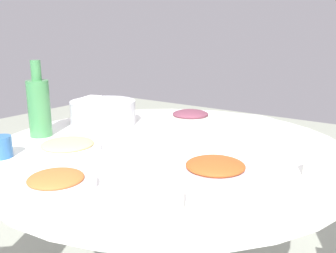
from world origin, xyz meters
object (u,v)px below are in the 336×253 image
Objects in this scene: tea_cup_near at (168,197)px; tea_cup_side at (317,167)px; rice_bowl at (103,112)px; round_dining_table at (169,179)px; soup_bowl at (242,131)px; dish_stirfry at (215,168)px; tea_cup_far at (0,147)px; dish_tofu_braise at (56,182)px; dish_eggplant at (190,116)px; dish_noodles at (68,146)px; green_bottle at (39,106)px.

tea_cup_near is 0.43m from tea_cup_side.
rice_bowl is at bearing -6.39° from tea_cup_side.
soup_bowl reaches higher than round_dining_table.
rice_bowl is at bearing -19.65° from dish_stirfry.
round_dining_table is at bearing -2.32° from tea_cup_side.
tea_cup_near reaches higher than round_dining_table.
dish_stirfry is (-0.65, 0.23, -0.03)m from rice_bowl.
tea_cup_far is at bearing 50.15° from round_dining_table.
soup_bowl is 1.32× the size of dish_tofu_braise.
dish_eggplant is at bearing -82.18° from dish_tofu_braise.
rice_bowl is at bearing -55.33° from dish_tofu_braise.
dish_tofu_braise is at bearing 124.67° from rice_bowl.
soup_bowl is at bearing -131.44° from dish_noodles.
green_bottle is 4.05× the size of tea_cup_side.
soup_bowl is 1.24× the size of dish_noodles.
green_bottle reaches higher than dish_noodles.
green_bottle is at bearing -32.53° from dish_tofu_braise.
tea_cup_side is at bearing -149.66° from dish_stirfry.
dish_stirfry is 0.49m from dish_noodles.
tea_cup_far is (-0.05, 0.48, -0.02)m from rice_bowl.
tea_cup_side is (-0.21, -0.38, -0.00)m from tea_cup_near.
tea_cup_far is at bearing 22.88° from dish_stirfry.
soup_bowl is at bearing -35.80° from tea_cup_side.
tea_cup_near is 0.62m from tea_cup_far.
green_bottle is 0.76m from tea_cup_near.
tea_cup_near reaches higher than dish_eggplant.
dish_noodles is 3.10× the size of tea_cup_side.
tea_cup_side is at bearing 144.20° from soup_bowl.
tea_cup_near reaches higher than dish_noodles.
round_dining_table is 6.04× the size of dish_tofu_braise.
dish_noodles is at bearing 116.44° from rice_bowl.
green_bottle reaches higher than tea_cup_side.
dish_stirfry reaches higher than dish_tofu_braise.
tea_cup_far reaches higher than dish_eggplant.
rice_bowl is 0.65m from dish_tofu_braise.
dish_eggplant is 0.62m from green_bottle.
dish_noodles is at bearing -16.67° from tea_cup_near.
green_bottle is at bearing -16.34° from tea_cup_near.
rice_bowl is 0.27m from green_bottle.
tea_cup_far is at bearing 50.11° from soup_bowl.
soup_bowl is 1.23× the size of dish_eggplant.
tea_cup_far is (-0.11, 0.22, -0.08)m from green_bottle.
dish_tofu_braise reaches higher than round_dining_table.
green_bottle is at bearing -64.69° from tea_cup_far.
dish_noodles is 0.99× the size of dish_eggplant.
green_bottle is 4.06× the size of tea_cup_near.
soup_bowl is 0.37m from dish_stirfry.
tea_cup_near is 1.00× the size of tea_cup_side.
dish_tofu_braise is at bearing 147.47° from green_bottle.
soup_bowl is 1.29× the size of dish_stirfry.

